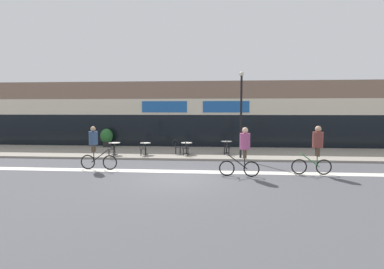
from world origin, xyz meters
TOP-DOWN VIEW (x-y plane):
  - ground_plane at (0.00, 0.00)m, footprint 120.00×120.00m
  - sidewalk_slab at (0.00, 7.25)m, footprint 40.00×5.50m
  - storefront_facade at (0.00, 11.96)m, footprint 40.00×4.06m
  - bike_lane_stripe at (0.00, 1.45)m, footprint 36.00×0.70m
  - bistro_table_0 at (-4.67, 5.57)m, footprint 0.70×0.70m
  - bistro_table_1 at (-2.79, 5.85)m, footprint 0.66×0.66m
  - bistro_table_2 at (-0.24, 6.23)m, footprint 0.70×0.70m
  - bistro_table_3 at (2.27, 6.80)m, footprint 0.70×0.70m
  - cafe_chair_0_near at (-4.66, 4.94)m, footprint 0.44×0.60m
  - cafe_chair_1_near at (-2.79, 5.23)m, footprint 0.41×0.58m
  - cafe_chair_2_near at (-0.24, 5.60)m, footprint 0.41×0.58m
  - cafe_chair_2_side at (-0.87, 6.23)m, footprint 0.58×0.41m
  - cafe_chair_3_near at (2.27, 6.17)m, footprint 0.42×0.59m
  - planter_pot at (-6.63, 9.43)m, footprint 0.92×0.92m
  - lamp_post at (3.03, 5.06)m, footprint 0.26×0.26m
  - cyclist_0 at (2.80, 0.63)m, footprint 1.75×0.53m
  - cyclist_1 at (6.07, 1.30)m, footprint 1.78×0.48m
  - cyclist_2 at (-4.24, 1.59)m, footprint 1.83×0.48m

SIDE VIEW (x-z plane):
  - ground_plane at x=0.00m, z-range 0.00..0.00m
  - bike_lane_stripe at x=0.00m, z-range 0.00..0.01m
  - sidewalk_slab at x=0.00m, z-range 0.00..0.12m
  - bistro_table_2 at x=-0.24m, z-range 0.28..1.00m
  - cafe_chair_0_near at x=-4.66m, z-range 0.19..1.09m
  - cafe_chair_1_near at x=-2.79m, z-range 0.19..1.09m
  - cafe_chair_2_near at x=-0.24m, z-range 0.19..1.09m
  - cafe_chair_2_side at x=-0.87m, z-range 0.19..1.09m
  - cafe_chair_3_near at x=2.27m, z-range 0.19..1.09m
  - bistro_table_1 at x=-2.79m, z-range 0.27..1.00m
  - bistro_table_0 at x=-4.67m, z-range 0.28..1.03m
  - bistro_table_3 at x=2.27m, z-range 0.29..1.06m
  - planter_pot at x=-6.63m, z-range 0.17..1.54m
  - cyclist_2 at x=-4.24m, z-range 0.13..2.24m
  - cyclist_0 at x=2.80m, z-range 0.18..2.34m
  - cyclist_1 at x=6.07m, z-range 0.19..2.38m
  - storefront_facade at x=0.00m, z-range -0.01..5.02m
  - lamp_post at x=3.03m, z-range 0.52..5.47m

